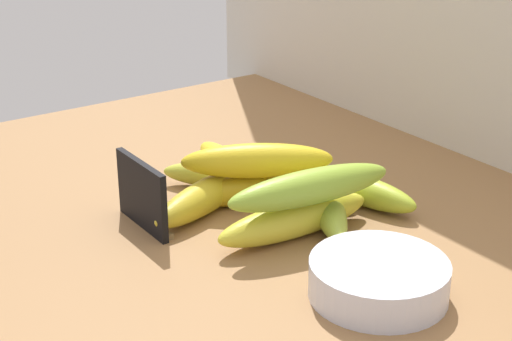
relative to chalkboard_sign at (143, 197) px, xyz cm
name	(u,v)px	position (x,y,z in cm)	size (l,w,h in cm)	color
counter_top	(258,236)	(7.59, 11.43, -5.36)	(110.00, 76.00, 3.00)	olive
chalkboard_sign	(143,197)	(0.00, 0.00, 0.00)	(11.00, 1.80, 8.40)	black
fruit_bowl	(379,279)	(27.71, 12.08, -1.92)	(14.22, 14.22, 3.87)	silver
banana_0	(326,202)	(10.44, 19.59, -1.93)	(20.54, 3.86, 3.86)	#9BAF39
banana_1	(206,196)	(0.70, 8.30, -1.77)	(19.11, 4.18, 4.18)	gold
banana_2	(238,176)	(-2.51, 15.26, -1.94)	(20.30, 3.83, 3.83)	gold
banana_3	(287,193)	(5.25, 17.42, -2.10)	(17.24, 3.50, 3.50)	olive
banana_4	(364,191)	(10.57, 25.65, -1.95)	(15.14, 3.81, 3.81)	#A1B62C
banana_5	(228,164)	(-7.00, 16.61, -2.04)	(16.54, 3.63, 3.63)	yellow
banana_6	(249,189)	(1.92, 14.04, -1.90)	(18.34, 3.92, 3.92)	#B39219
banana_7	(295,219)	(12.33, 13.23, -1.68)	(20.58, 4.36, 4.36)	gold
banana_8	(310,187)	(13.65, 14.39, 2.57)	(20.93, 4.12, 4.12)	#8DB333
banana_9	(257,161)	(2.95, 14.51, 2.25)	(18.96, 4.38, 4.38)	gold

